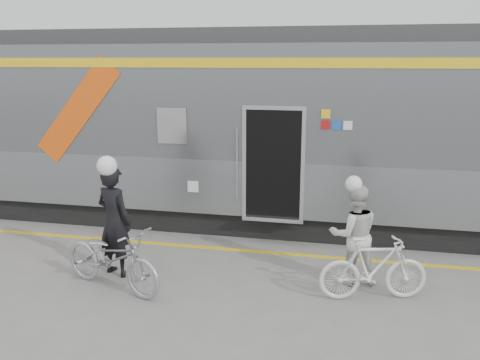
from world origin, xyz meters
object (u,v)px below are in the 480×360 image
(woman, at_px, (354,234))
(bicycle_right, at_px, (373,268))
(man, at_px, (114,221))
(bicycle_left, at_px, (112,258))

(woman, bearing_deg, bicycle_right, 103.53)
(woman, bearing_deg, man, -7.64)
(woman, height_order, bicycle_right, woman)
(woman, relative_size, bicycle_right, 0.99)
(man, height_order, bicycle_right, man)
(bicycle_left, bearing_deg, bicycle_right, -62.64)
(man, height_order, woman, man)
(bicycle_right, bearing_deg, bicycle_left, 82.17)
(bicycle_left, height_order, woman, woman)
(man, distance_m, bicycle_left, 0.72)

